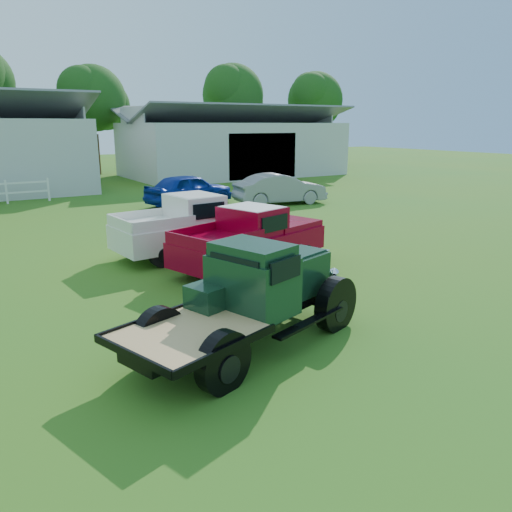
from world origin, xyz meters
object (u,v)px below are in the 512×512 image
misc_car_grey (280,189)px  red_pickup (250,238)px  white_pickup (192,225)px  misc_car_blue (189,189)px  vintage_flatbed (249,296)px

misc_car_grey → red_pickup: bearing=150.6°
white_pickup → misc_car_blue: bearing=60.5°
vintage_flatbed → misc_car_blue: bearing=51.8°
vintage_flatbed → misc_car_blue: size_ratio=1.05×
white_pickup → misc_car_blue: (3.96, 8.96, -0.13)m
misc_car_blue → misc_car_grey: (4.00, -2.14, -0.02)m
misc_car_grey → white_pickup: bearing=139.7°
vintage_flatbed → misc_car_grey: 16.73m
red_pickup → misc_car_blue: red_pickup is taller
vintage_flatbed → white_pickup: bearing=56.1°
white_pickup → misc_car_grey: bearing=34.9°
red_pickup → misc_car_blue: bearing=57.5°
vintage_flatbed → misc_car_grey: size_ratio=1.04×
vintage_flatbed → misc_car_grey: (9.91, 13.48, -0.19)m
vintage_flatbed → red_pickup: bearing=41.1°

